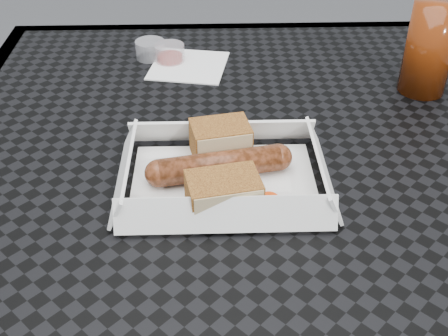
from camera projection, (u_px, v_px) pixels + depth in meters
name	position (u px, v px, depth m)	size (l,w,h in m)	color
patio_table	(233.00, 181.00, 0.80)	(0.80, 0.80, 0.74)	black
food_tray	(224.00, 182.00, 0.68)	(0.22, 0.15, 0.00)	white
bratwurst	(220.00, 165.00, 0.67)	(0.18, 0.06, 0.03)	brown
bread_near	(221.00, 140.00, 0.71)	(0.07, 0.05, 0.05)	#945F25
bread_far	(224.00, 193.00, 0.62)	(0.08, 0.05, 0.04)	#945F25
veg_garnish	(266.00, 202.00, 0.64)	(0.03, 0.03, 0.00)	#F7440A
napkin	(189.00, 66.00, 0.93)	(0.12, 0.12, 0.00)	white
condiment_cup_sauce	(170.00, 53.00, 0.94)	(0.05, 0.05, 0.03)	maroon
condiment_cup_empty	(150.00, 49.00, 0.95)	(0.05, 0.05, 0.03)	silver
drink_glass	(430.00, 48.00, 0.83)	(0.07, 0.07, 0.14)	#5E2108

